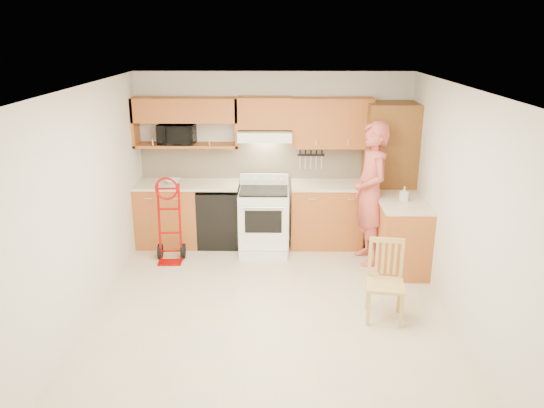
{
  "coord_description": "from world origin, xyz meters",
  "views": [
    {
      "loc": [
        0.08,
        -5.41,
        3.04
      ],
      "look_at": [
        0.0,
        0.5,
        1.1
      ],
      "focal_mm": 34.94,
      "sensor_mm": 36.0,
      "label": 1
    }
  ],
  "objects_px": {
    "microwave": "(177,134)",
    "hand_truck": "(169,224)",
    "dining_chair": "(386,282)",
    "range": "(264,215)",
    "person": "(371,194)"
  },
  "relations": [
    {
      "from": "hand_truck",
      "to": "dining_chair",
      "type": "bearing_deg",
      "value": -32.41
    },
    {
      "from": "microwave",
      "to": "hand_truck",
      "type": "xyz_separation_m",
      "value": [
        -0.03,
        -0.78,
        -1.09
      ]
    },
    {
      "from": "hand_truck",
      "to": "dining_chair",
      "type": "xyz_separation_m",
      "value": [
        2.66,
        -1.52,
        -0.09
      ]
    },
    {
      "from": "range",
      "to": "person",
      "type": "relative_size",
      "value": 0.54
    },
    {
      "from": "range",
      "to": "dining_chair",
      "type": "distance_m",
      "value": 2.39
    },
    {
      "from": "range",
      "to": "microwave",
      "type": "bearing_deg",
      "value": 164.38
    },
    {
      "from": "person",
      "to": "hand_truck",
      "type": "relative_size",
      "value": 1.8
    },
    {
      "from": "hand_truck",
      "to": "microwave",
      "type": "bearing_deg",
      "value": 85.53
    },
    {
      "from": "dining_chair",
      "to": "range",
      "type": "bearing_deg",
      "value": 132.97
    },
    {
      "from": "microwave",
      "to": "range",
      "type": "bearing_deg",
      "value": -13.98
    },
    {
      "from": "microwave",
      "to": "hand_truck",
      "type": "height_order",
      "value": "microwave"
    },
    {
      "from": "microwave",
      "to": "hand_truck",
      "type": "bearing_deg",
      "value": -90.22
    },
    {
      "from": "range",
      "to": "hand_truck",
      "type": "distance_m",
      "value": 1.35
    },
    {
      "from": "person",
      "to": "range",
      "type": "bearing_deg",
      "value": -115.02
    },
    {
      "from": "person",
      "to": "dining_chair",
      "type": "distance_m",
      "value": 1.65
    }
  ]
}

